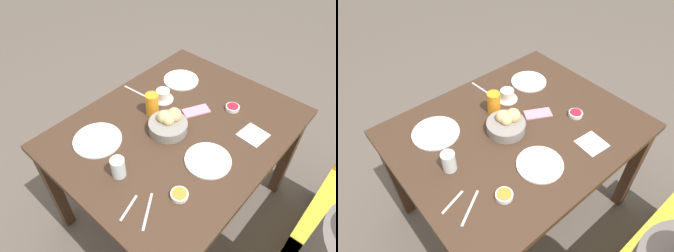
{
  "view_description": "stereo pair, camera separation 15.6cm",
  "coord_description": "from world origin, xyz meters",
  "views": [
    {
      "loc": [
        0.89,
        0.72,
        1.88
      ],
      "look_at": [
        0.05,
        -0.02,
        0.79
      ],
      "focal_mm": 32.0,
      "sensor_mm": 36.0,
      "label": 1
    },
    {
      "loc": [
        0.77,
        0.83,
        1.88
      ],
      "look_at": [
        0.05,
        -0.02,
        0.79
      ],
      "focal_mm": 32.0,
      "sensor_mm": 36.0,
      "label": 2
    }
  ],
  "objects": [
    {
      "name": "fork_silver",
      "position": [
        0.47,
        0.23,
        0.77
      ],
      "size": [
        0.15,
        0.1,
        0.0
      ],
      "color": "#B7B7BC",
      "rests_on": "dining_table"
    },
    {
      "name": "jam_bowl_honey",
      "position": [
        0.32,
        0.28,
        0.78
      ],
      "size": [
        0.08,
        0.08,
        0.03
      ],
      "color": "white",
      "rests_on": "dining_table"
    },
    {
      "name": "spoon_coffee",
      "position": [
        0.51,
        0.16,
        0.77
      ],
      "size": [
        0.13,
        0.05,
        0.0
      ],
      "color": "#B7B7BC",
      "rests_on": "dining_table"
    },
    {
      "name": "plate_far_center",
      "position": [
        0.08,
        0.26,
        0.77
      ],
      "size": [
        0.22,
        0.22,
        0.01
      ],
      "color": "white",
      "rests_on": "dining_table"
    },
    {
      "name": "jam_bowl_berry",
      "position": [
        -0.31,
        0.14,
        0.78
      ],
      "size": [
        0.08,
        0.08,
        0.03
      ],
      "color": "white",
      "rests_on": "dining_table"
    },
    {
      "name": "bread_basket",
      "position": [
        0.05,
        -0.03,
        0.81
      ],
      "size": [
        0.2,
        0.2,
        0.12
      ],
      "color": "gray",
      "rests_on": "dining_table"
    },
    {
      "name": "dining_table",
      "position": [
        0.0,
        0.0,
        0.67
      ],
      "size": [
        1.27,
        1.01,
        0.76
      ],
      "color": "#3D281C",
      "rests_on": "ground_plane"
    },
    {
      "name": "coffee_cup",
      "position": [
        -0.12,
        -0.22,
        0.79
      ],
      "size": [
        0.12,
        0.12,
        0.07
      ],
      "color": "white",
      "rests_on": "dining_table"
    },
    {
      "name": "plate_near_right",
      "position": [
        0.35,
        -0.24,
        0.77
      ],
      "size": [
        0.25,
        0.25,
        0.01
      ],
      "color": "white",
      "rests_on": "dining_table"
    },
    {
      "name": "cell_phone",
      "position": [
        -0.16,
        -0.01,
        0.77
      ],
      "size": [
        0.17,
        0.14,
        0.01
      ],
      "color": "pink",
      "rests_on": "dining_table"
    },
    {
      "name": "juice_glass",
      "position": [
        0.01,
        -0.18,
        0.83
      ],
      "size": [
        0.07,
        0.07,
        0.13
      ],
      "color": "orange",
      "rests_on": "dining_table"
    },
    {
      "name": "water_tumbler",
      "position": [
        0.42,
        -0.0,
        0.82
      ],
      "size": [
        0.07,
        0.07,
        0.1
      ],
      "color": "silver",
      "rests_on": "dining_table"
    },
    {
      "name": "knife_silver",
      "position": [
        -0.06,
        -0.39,
        0.77
      ],
      "size": [
        0.02,
        0.17,
        0.0
      ],
      "color": "#B7B7BC",
      "rests_on": "dining_table"
    },
    {
      "name": "ground_plane",
      "position": [
        0.0,
        0.0,
        0.0
      ],
      "size": [
        10.0,
        10.0,
        0.0
      ],
      "primitive_type": "plane",
      "color": "#564C44"
    },
    {
      "name": "napkin",
      "position": [
        -0.21,
        0.33,
        0.77
      ],
      "size": [
        0.14,
        0.14,
        0.0
      ],
      "color": "white",
      "rests_on": "dining_table"
    },
    {
      "name": "plate_near_left",
      "position": [
        -0.33,
        -0.26,
        0.77
      ],
      "size": [
        0.22,
        0.22,
        0.01
      ],
      "color": "white",
      "rests_on": "dining_table"
    }
  ]
}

